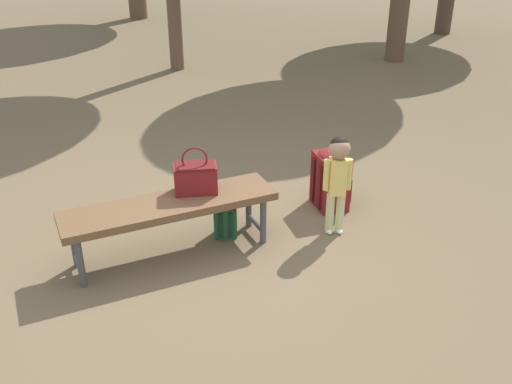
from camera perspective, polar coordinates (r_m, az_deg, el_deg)
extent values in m
plane|color=brown|center=(4.50, -3.35, -5.92)|extent=(40.00, 40.00, 0.00)
cube|color=brown|center=(4.31, -8.52, -1.34)|extent=(1.61, 0.44, 0.06)
cylinder|color=#47474C|center=(4.74, -0.74, -1.32)|extent=(0.05, 0.05, 0.39)
cylinder|color=#47474C|center=(4.52, 0.71, -2.86)|extent=(0.05, 0.05, 0.39)
cylinder|color=#47474C|center=(4.44, -17.55, -4.86)|extent=(0.05, 0.05, 0.39)
cylinder|color=#47474C|center=(4.20, -16.95, -6.73)|extent=(0.05, 0.05, 0.39)
cylinder|color=#47474C|center=(4.67, -0.03, -3.09)|extent=(0.05, 0.28, 0.04)
cylinder|color=#47474C|center=(4.37, -17.09, -6.82)|extent=(0.05, 0.28, 0.04)
cube|color=maroon|center=(4.37, -5.99, 1.32)|extent=(0.36, 0.26, 0.22)
cube|color=#561313|center=(4.33, -6.05, 2.57)|extent=(0.33, 0.25, 0.02)
torus|color=maroon|center=(4.30, -6.09, 3.24)|extent=(0.19, 0.07, 0.20)
cylinder|color=#CCCC8C|center=(4.71, 8.30, -2.04)|extent=(0.07, 0.07, 0.35)
cylinder|color=#CCCC8C|center=(4.70, 7.31, -2.08)|extent=(0.07, 0.07, 0.35)
ellipsoid|color=white|center=(4.77, 8.22, -3.80)|extent=(0.08, 0.10, 0.04)
ellipsoid|color=white|center=(4.76, 7.24, -3.85)|extent=(0.08, 0.10, 0.04)
cube|color=#E5CC66|center=(4.56, 8.06, 1.54)|extent=(0.16, 0.15, 0.30)
cylinder|color=#E5CC66|center=(4.57, 9.15, 1.74)|extent=(0.05, 0.05, 0.26)
cylinder|color=#E5CC66|center=(4.53, 6.99, 1.68)|extent=(0.05, 0.05, 0.26)
sphere|color=#A57A5B|center=(4.46, 8.25, 4.26)|extent=(0.17, 0.17, 0.17)
sphere|color=black|center=(4.46, 8.25, 4.51)|extent=(0.15, 0.15, 0.15)
cube|color=maroon|center=(5.07, 7.35, 1.08)|extent=(0.28, 0.35, 0.49)
ellipsoid|color=maroon|center=(4.97, 7.51, 3.48)|extent=(0.26, 0.34, 0.11)
cube|color=#4A1010|center=(5.16, 8.70, 0.55)|extent=(0.06, 0.23, 0.22)
cube|color=#4A1010|center=(5.08, 5.65, 1.24)|extent=(0.03, 0.06, 0.41)
cube|color=#4A1010|center=(4.96, 6.31, 0.52)|extent=(0.03, 0.06, 0.41)
torus|color=#B2B2B7|center=(4.96, 7.54, 3.95)|extent=(0.08, 0.02, 0.08)
cube|color=#1E4C2D|center=(4.64, -3.07, -2.90)|extent=(0.21, 0.17, 0.26)
ellipsoid|color=#1E4C2D|center=(4.58, -3.11, -1.55)|extent=(0.20, 0.16, 0.06)
cube|color=#13311D|center=(4.73, -3.15, -2.87)|extent=(0.12, 0.05, 0.12)
cube|color=#13311D|center=(4.58, -3.49, -3.38)|extent=(0.03, 0.02, 0.22)
cube|color=#13311D|center=(4.59, -2.49, -3.31)|extent=(0.03, 0.02, 0.22)
torus|color=black|center=(4.57, -3.12, -1.29)|extent=(0.02, 0.04, 0.04)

